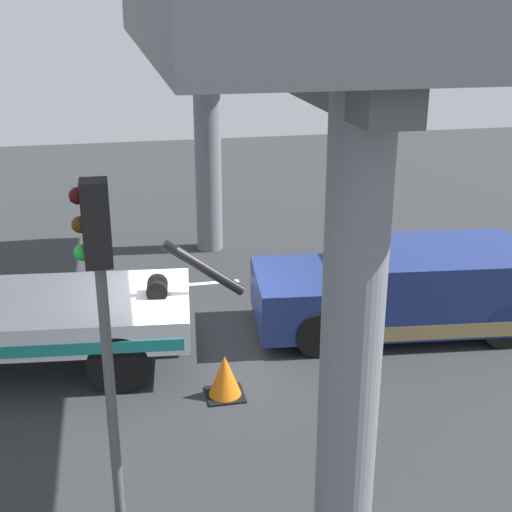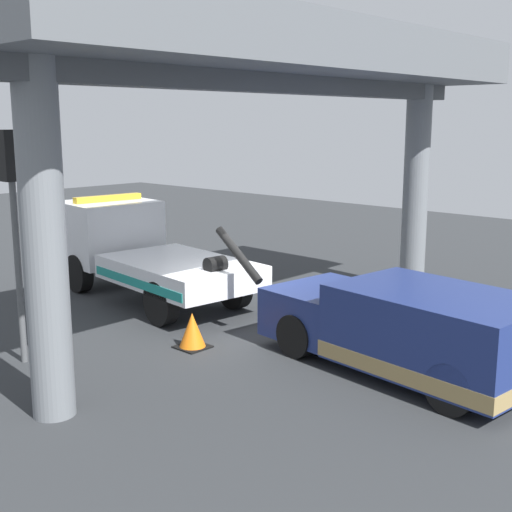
# 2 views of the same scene
# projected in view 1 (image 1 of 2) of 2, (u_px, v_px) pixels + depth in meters

# --- Properties ---
(ground_plane) EXTENTS (60.00, 40.00, 0.10)m
(ground_plane) POSITION_uv_depth(u_px,v_px,m) (198.00, 349.00, 12.77)
(ground_plane) COLOR #2D3033
(lane_stripe_west) EXTENTS (2.60, 0.16, 0.01)m
(lane_stripe_west) POSITION_uv_depth(u_px,v_px,m) (433.00, 265.00, 16.62)
(lane_stripe_west) COLOR silver
(lane_stripe_west) RESTS_ON ground
(lane_stripe_mid) EXTENTS (2.60, 0.16, 0.01)m
(lane_stripe_mid) POSITION_uv_depth(u_px,v_px,m) (181.00, 285.00, 15.47)
(lane_stripe_mid) COLOR silver
(lane_stripe_mid) RESTS_ON ground
(towed_van_green) EXTENTS (5.39, 2.69, 1.58)m
(towed_van_green) POSITION_uv_depth(u_px,v_px,m) (406.00, 290.00, 13.25)
(towed_van_green) COLOR navy
(towed_van_green) RESTS_ON ground
(overpass_structure) EXTENTS (3.60, 12.56, 6.26)m
(overpass_structure) POSITION_uv_depth(u_px,v_px,m) (250.00, 31.00, 11.05)
(overpass_structure) COLOR slate
(overpass_structure) RESTS_ON ground
(traffic_light_near) EXTENTS (0.39, 0.32, 4.27)m
(traffic_light_near) POSITION_uv_depth(u_px,v_px,m) (100.00, 288.00, 7.30)
(traffic_light_near) COLOR #515456
(traffic_light_near) RESTS_ON ground
(traffic_cone_orange) EXTENTS (0.60, 0.60, 0.71)m
(traffic_cone_orange) POSITION_uv_depth(u_px,v_px,m) (225.00, 377.00, 11.05)
(traffic_cone_orange) COLOR orange
(traffic_cone_orange) RESTS_ON ground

